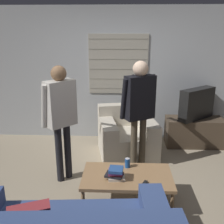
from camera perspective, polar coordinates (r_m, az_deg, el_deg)
ground_plane at (r=3.71m, az=-0.25°, el=-17.49°), size 16.00×16.00×0.00m
wall_back at (r=5.13m, az=0.83°, el=8.08°), size 5.20×0.08×2.55m
armchair_beige at (r=4.64m, az=3.22°, el=-5.27°), size 1.09×1.07×0.83m
coffee_table at (r=3.32m, az=3.33°, el=-14.12°), size 1.10×0.63×0.43m
tv_stand at (r=5.23m, az=17.41°, el=-4.14°), size 1.06×0.45×0.53m
tv at (r=5.06m, az=17.96°, el=1.71°), size 0.73×0.64×0.57m
person_left_standing at (r=3.68m, az=-11.16°, el=0.38°), size 0.49×0.79×1.68m
person_right_standing at (r=3.89m, az=5.91°, el=2.02°), size 0.54×0.86×1.71m
book_stack at (r=3.19m, az=0.80°, el=-13.24°), size 0.25×0.20×0.15m
soda_can at (r=3.44m, az=3.37°, el=-10.99°), size 0.07×0.07×0.13m
spare_remote at (r=3.14m, az=7.06°, el=-15.28°), size 0.09×0.13×0.02m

